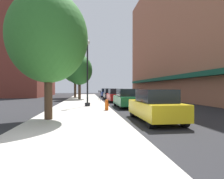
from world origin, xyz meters
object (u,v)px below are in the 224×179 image
object	(u,v)px
tree_mid	(75,67)
car_black	(110,94)
tree_far	(48,38)
car_red	(115,95)
parking_meter_near	(99,94)
fire_hydrant	(107,105)
parking_meter_far	(100,95)
tree_near	(79,70)
car_green	(127,98)
car_yellow	(155,106)
lamppost	(87,72)
car_blue	(105,93)

from	to	relation	value
tree_mid	car_black	xyz separation A→B (m)	(5.64, -4.50, -4.70)
tree_far	car_red	xyz separation A→B (m)	(5.45, 13.28, -3.50)
parking_meter_near	tree_mid	bearing A→B (deg)	113.16
car_red	car_black	distance (m)	6.02
fire_hydrant	car_black	world-z (taller)	car_black
parking_meter_far	car_black	bearing A→B (deg)	74.28
tree_far	parking_meter_near	bearing A→B (deg)	77.01
tree_near	car_green	world-z (taller)	tree_near
tree_near	car_green	xyz separation A→B (m)	(4.64, -11.72, -3.55)
car_yellow	car_red	world-z (taller)	same
fire_hydrant	car_red	xyz separation A→B (m)	(2.08, 9.80, 0.29)
tree_near	car_black	world-z (taller)	tree_near
lamppost	tree_mid	size ratio (longest dim) A/B	0.72
lamppost	car_red	world-z (taller)	lamppost
lamppost	car_black	xyz separation A→B (m)	(3.46, 12.41, -2.39)
tree_mid	car_yellow	world-z (taller)	tree_mid
lamppost	car_green	bearing A→B (deg)	-7.29
parking_meter_far	tree_mid	size ratio (longest dim) A/B	0.16
parking_meter_near	tree_far	world-z (taller)	tree_far
tree_mid	car_red	world-z (taller)	tree_mid
parking_meter_near	tree_far	distance (m)	15.93
fire_hydrant	parking_meter_near	bearing A→B (deg)	89.34
tree_far	car_red	world-z (taller)	tree_far
car_red	car_blue	size ratio (longest dim) A/B	1.00
tree_near	tree_far	xyz separation A→B (m)	(-0.81, -18.17, -0.04)
tree_far	car_blue	size ratio (longest dim) A/B	1.52
parking_meter_near	tree_mid	distance (m)	10.44
tree_mid	fire_hydrant	bearing A→B (deg)	-80.07
parking_meter_far	tree_near	distance (m)	7.24
fire_hydrant	car_black	distance (m)	15.96
car_yellow	tree_mid	bearing A→B (deg)	102.35
car_yellow	car_blue	distance (m)	27.22
tree_mid	car_yellow	distance (m)	25.57
car_blue	fire_hydrant	bearing A→B (deg)	-93.36
tree_near	car_blue	world-z (taller)	tree_near
lamppost	car_green	distance (m)	4.23
car_yellow	car_black	distance (m)	19.99
car_green	fire_hydrant	bearing A→B (deg)	-123.01
lamppost	tree_mid	distance (m)	17.21
parking_meter_near	tree_mid	xyz separation A→B (m)	(-3.69, 8.63, 4.56)
tree_far	car_yellow	world-z (taller)	tree_far
tree_far	car_black	world-z (taller)	tree_far
car_yellow	car_black	xyz separation A→B (m)	(0.00, 19.99, 0.00)
tree_near	tree_mid	bearing A→B (deg)	100.09
tree_mid	car_red	distance (m)	12.83
fire_hydrant	tree_near	distance (m)	15.39
tree_mid	car_blue	xyz separation A→B (m)	(5.64, 2.73, -4.70)
car_black	car_green	bearing A→B (deg)	-87.82
lamppost	fire_hydrant	world-z (taller)	lamppost
car_yellow	car_black	world-z (taller)	same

